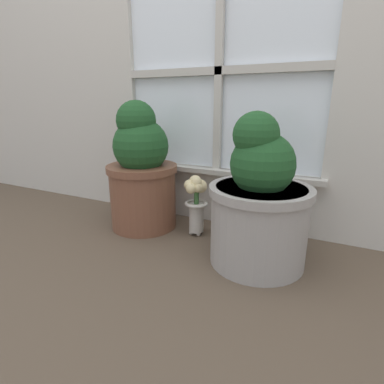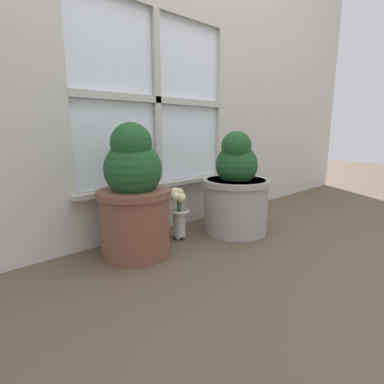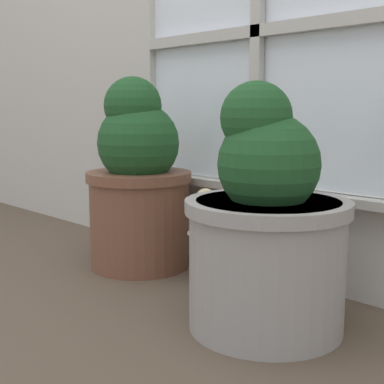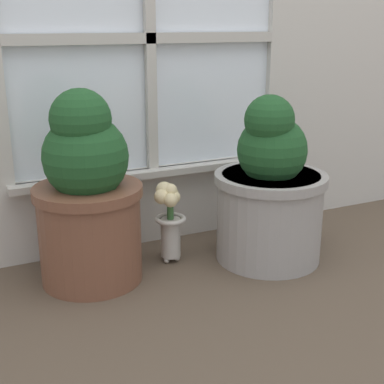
% 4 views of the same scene
% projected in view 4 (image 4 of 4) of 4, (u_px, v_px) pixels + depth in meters
% --- Properties ---
extents(ground_plane, '(10.00, 10.00, 0.00)m').
position_uv_depth(ground_plane, '(222.00, 304.00, 1.58)').
color(ground_plane, brown).
extents(potted_plant_left, '(0.34, 0.34, 0.62)m').
position_uv_depth(potted_plant_left, '(88.00, 197.00, 1.65)').
color(potted_plant_left, brown).
rests_on(potted_plant_left, ground_plane).
extents(potted_plant_right, '(0.38, 0.38, 0.58)m').
position_uv_depth(potted_plant_right, '(270.00, 193.00, 1.82)').
color(potted_plant_right, '#9E9993').
rests_on(potted_plant_right, ground_plane).
extents(flower_vase, '(0.11, 0.11, 0.28)m').
position_uv_depth(flower_vase, '(169.00, 213.00, 1.82)').
color(flower_vase, '#BCB7AD').
rests_on(flower_vase, ground_plane).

